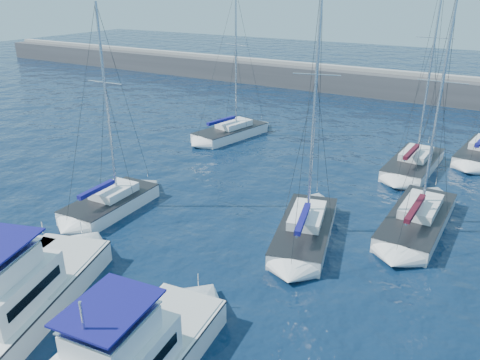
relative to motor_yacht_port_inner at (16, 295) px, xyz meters
The scene contains 8 objects.
ground 7.59m from the motor_yacht_port_inner, 26.51° to the left, with size 220.00×220.00×0.00m, color black.
breakwater 55.75m from the motor_yacht_port_inner, 83.08° to the left, with size 160.00×6.00×4.45m.
motor_yacht_port_inner is the anchor object (origin of this frame).
sailboat_mid_a 11.06m from the motor_yacht_port_inner, 112.96° to the left, with size 3.35×6.82×13.58m.
sailboat_mid_c 15.84m from the motor_yacht_port_inner, 57.72° to the left, with size 4.85×8.65×15.43m.
sailboat_mid_d 22.91m from the motor_yacht_port_inner, 52.32° to the left, with size 3.38×8.97×14.38m.
sailboat_back_a 28.83m from the motor_yacht_port_inner, 101.86° to the left, with size 4.71×8.39×14.17m.
sailboat_back_b 30.58m from the motor_yacht_port_inner, 67.57° to the left, with size 3.55×8.30×16.73m.
Camera 1 is at (10.94, -13.25, 14.12)m, focal length 35.00 mm.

